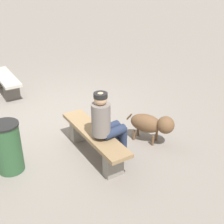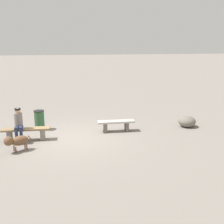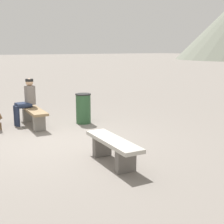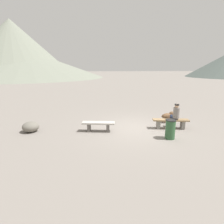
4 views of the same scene
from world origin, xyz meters
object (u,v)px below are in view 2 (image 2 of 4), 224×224
(bench_right, at_px, (26,132))
(seated_person, at_px, (18,123))
(trash_bin, at_px, (39,120))
(dog, at_px, (16,141))
(boulder, at_px, (187,121))
(bench_left, at_px, (116,124))

(bench_right, xyz_separation_m, seated_person, (0.24, 0.07, 0.39))
(bench_right, xyz_separation_m, trash_bin, (-0.52, -1.26, 0.09))
(dog, relative_size, boulder, 1.14)
(seated_person, relative_size, boulder, 1.66)
(bench_right, relative_size, dog, 2.03)
(bench_right, distance_m, seated_person, 0.46)
(seated_person, height_order, boulder, seated_person)
(seated_person, distance_m, trash_bin, 1.56)
(bench_right, bearing_deg, seated_person, 24.36)
(bench_left, relative_size, dog, 1.80)
(seated_person, distance_m, dog, 1.05)
(bench_left, distance_m, seated_person, 3.82)
(bench_right, xyz_separation_m, dog, (0.29, 1.06, 0.04))
(boulder, bearing_deg, dog, 7.67)
(bench_left, distance_m, dog, 4.02)
(seated_person, xyz_separation_m, trash_bin, (-0.76, -1.33, -0.30))
(bench_right, xyz_separation_m, boulder, (-6.74, 0.11, -0.09))
(bench_left, bearing_deg, trash_bin, -13.44)
(bench_left, height_order, trash_bin, trash_bin)
(seated_person, height_order, dog, seated_person)
(bench_right, height_order, dog, dog)
(bench_right, distance_m, trash_bin, 1.36)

